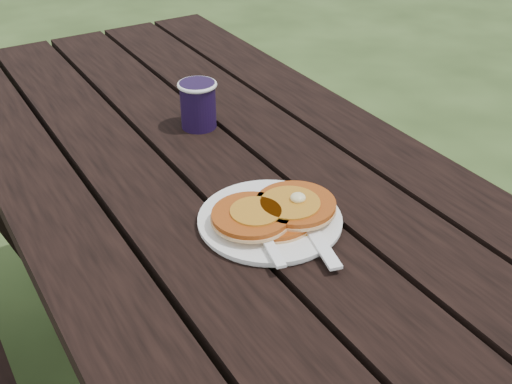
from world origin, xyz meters
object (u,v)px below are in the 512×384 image
picnic_table (241,339)px  pancake_stack (275,212)px  coffee_cup (198,102)px  plate (270,221)px

picnic_table → pancake_stack: size_ratio=9.01×
pancake_stack → coffee_cup: coffee_cup is taller
plate → picnic_table: bearing=81.4°
picnic_table → plate: plate is taller
coffee_cup → pancake_stack: bearing=-98.3°
pancake_stack → coffee_cup: bearing=81.7°
pancake_stack → coffee_cup: size_ratio=2.11×
picnic_table → plate: size_ratio=8.15×
picnic_table → coffee_cup: 0.49m
plate → pancake_stack: size_ratio=1.11×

